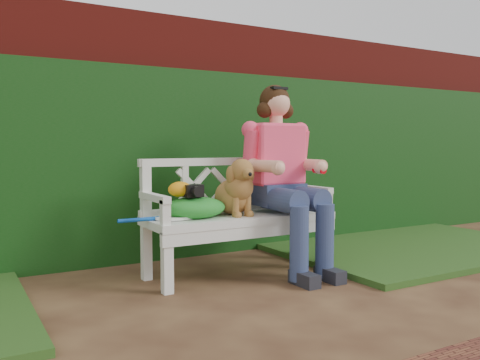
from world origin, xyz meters
TOP-DOWN VIEW (x-y plane):
  - ground at (0.00, 0.00)m, footprint 60.00×60.00m
  - brick_wall at (0.00, 1.90)m, footprint 10.00×0.30m
  - ivy_hedge at (0.00, 1.68)m, footprint 10.00×0.18m
  - grass_right at (2.40, 0.90)m, footprint 2.60×2.00m
  - garden_bench at (0.47, 0.83)m, footprint 1.64×0.77m
  - seated_woman at (0.83, 0.81)m, footprint 0.80×0.97m
  - dog at (0.41, 0.82)m, footprint 0.33×0.42m
  - tennis_racket at (-0.11, 0.85)m, footprint 0.67×0.43m
  - green_bag at (0.07, 0.83)m, footprint 0.57×0.50m
  - camera_item at (0.04, 0.80)m, footprint 0.14×0.11m
  - baseball_glove at (-0.04, 0.84)m, footprint 0.20×0.17m

SIDE VIEW (x-z plane):
  - ground at x=0.00m, z-range 0.00..0.00m
  - grass_right at x=2.40m, z-range 0.00..0.05m
  - garden_bench at x=0.47m, z-range 0.00..0.48m
  - tennis_racket at x=-0.11m, z-range 0.48..0.51m
  - green_bag at x=0.07m, z-range 0.48..0.64m
  - camera_item at x=0.04m, z-range 0.64..0.73m
  - baseball_glove at x=-0.04m, z-range 0.64..0.76m
  - dog at x=0.41m, z-range 0.48..0.93m
  - seated_woman at x=0.83m, z-range 0.00..1.55m
  - ivy_hedge at x=0.00m, z-range 0.00..1.70m
  - brick_wall at x=0.00m, z-range 0.00..2.20m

